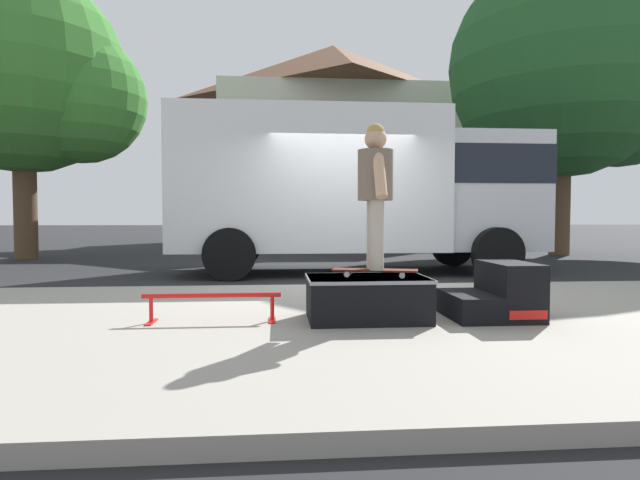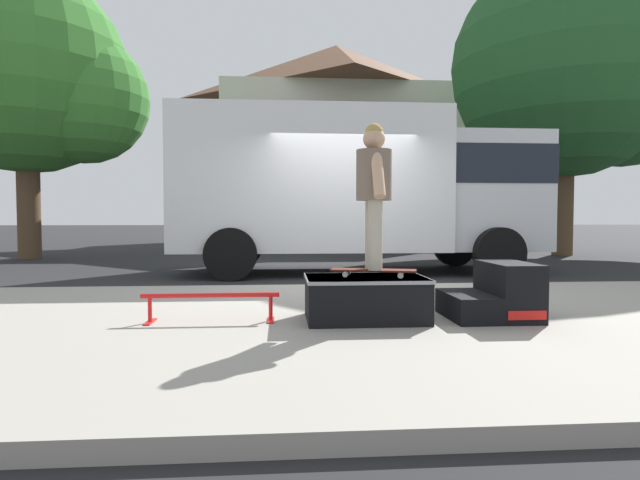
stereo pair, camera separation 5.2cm
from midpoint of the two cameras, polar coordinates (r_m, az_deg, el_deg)
name	(u,v)px [view 1 (the left image)]	position (r m, az deg, el deg)	size (l,w,h in m)	color
ground_plane	(351,288)	(7.85, 3.34, -5.31)	(140.00, 140.00, 0.00)	black
sidewalk_slab	(398,324)	(4.93, 8.33, -9.28)	(50.00, 5.00, 0.12)	gray
skate_box	(367,297)	(4.77, 4.93, -6.32)	(1.11, 0.74, 0.40)	black
kicker_ramp	(497,295)	(5.13, 18.80, -5.79)	(0.78, 0.76, 0.52)	black
grind_rail	(212,301)	(4.77, -12.23, -6.65)	(1.24, 0.28, 0.26)	red
skateboard	(375,271)	(4.75, 5.83, -3.41)	(0.81, 0.39, 0.07)	#4C1E14
skater_kid	(375,184)	(4.74, 5.87, 6.23)	(0.32, 0.69, 1.34)	#B7AD99
box_truck	(357,185)	(10.04, 4.04, 6.11)	(6.91, 2.63, 3.05)	white
street_tree_main	(575,73)	(16.85, 26.45, 16.32)	(6.91, 6.28, 8.49)	brown
street_tree_neighbour	(35,78)	(15.65, -29.29, 15.43)	(5.68, 5.16, 7.39)	brown
house_behind	(333,143)	(22.21, 1.43, 10.70)	(9.54, 8.22, 8.40)	beige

